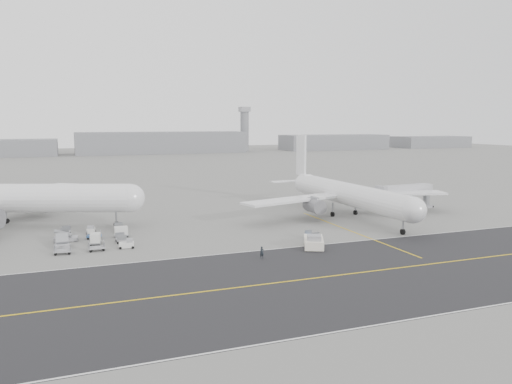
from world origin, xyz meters
name	(u,v)px	position (x,y,z in m)	size (l,w,h in m)	color
ground	(202,252)	(0.00, 0.00, 0.00)	(700.00, 700.00, 0.00)	gray
taxiway	(276,283)	(5.02, -17.98, 0.01)	(220.00, 59.00, 0.03)	#272729
horizon_buildings	(147,153)	(30.00, 260.00, 0.00)	(520.00, 28.00, 28.00)	gray
control_tower	(245,128)	(100.00, 265.00, 16.25)	(7.00, 7.00, 31.25)	gray
airliner_b	(345,193)	(36.87, 19.04, 4.93)	(48.95, 49.52, 17.07)	white
pushback_tug	(314,242)	(17.76, -3.55, 0.97)	(5.33, 8.11, 2.35)	white
jet_bridge	(405,192)	(54.14, 21.12, 4.13)	(15.84, 4.38, 5.93)	gray
gse_cluster	(93,242)	(-15.53, 13.42, 0.00)	(17.01, 20.91, 1.95)	#A0A0A5
stray_dolly	(312,239)	(20.16, 1.79, 0.00)	(1.53, 2.48, 1.53)	silver
ground_crew_a	(262,253)	(7.55, -6.63, 0.91)	(0.66, 0.43, 1.81)	black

